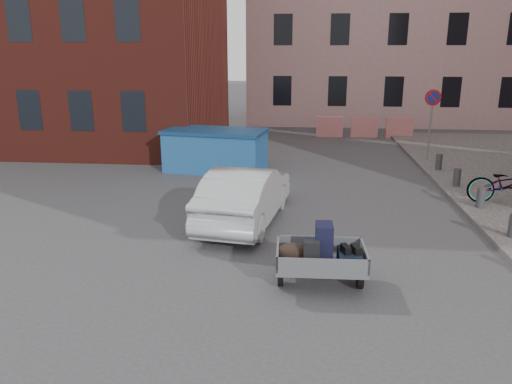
# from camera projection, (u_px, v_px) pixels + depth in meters

# --- Properties ---
(ground) EXTENTS (120.00, 120.00, 0.00)m
(ground) POSITION_uv_depth(u_px,v_px,m) (242.00, 252.00, 10.71)
(ground) COLOR #38383A
(ground) RESTS_ON ground
(building_pink) EXTENTS (16.00, 8.00, 14.00)m
(building_pink) POSITION_uv_depth(u_px,v_px,m) (389.00, 0.00, 29.27)
(building_pink) COLOR #C59898
(building_pink) RESTS_ON ground
(no_parking_sign) EXTENTS (0.60, 0.09, 2.65)m
(no_parking_sign) POSITION_uv_depth(u_px,v_px,m) (432.00, 110.00, 18.67)
(no_parking_sign) COLOR gray
(no_parking_sign) RESTS_ON sidewalk
(bollards) EXTENTS (0.22, 9.02, 0.55)m
(bollards) POSITION_uv_depth(u_px,v_px,m) (481.00, 197.00, 13.30)
(bollards) COLOR #3A3A3D
(bollards) RESTS_ON sidewalk
(barriers) EXTENTS (4.70, 0.18, 1.00)m
(barriers) POSITION_uv_depth(u_px,v_px,m) (364.00, 127.00, 24.53)
(barriers) COLOR red
(barriers) RESTS_ON ground
(trailer) EXTENTS (1.63, 1.82, 1.20)m
(trailer) POSITION_uv_depth(u_px,v_px,m) (320.00, 256.00, 9.01)
(trailer) COLOR black
(trailer) RESTS_ON ground
(dumpster) EXTENTS (3.78, 2.38, 1.48)m
(dumpster) POSITION_uv_depth(u_px,v_px,m) (216.00, 150.00, 17.73)
(dumpster) COLOR #215C9F
(dumpster) RESTS_ON ground
(silver_car) EXTENTS (2.10, 4.49, 1.42)m
(silver_car) POSITION_uv_depth(u_px,v_px,m) (245.00, 194.00, 12.45)
(silver_car) COLOR #ACAFB4
(silver_car) RESTS_ON ground
(bicycle) EXTENTS (2.19, 0.95, 1.12)m
(bicycle) POSITION_uv_depth(u_px,v_px,m) (509.00, 184.00, 13.53)
(bicycle) COLOR black
(bicycle) RESTS_ON sidewalk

